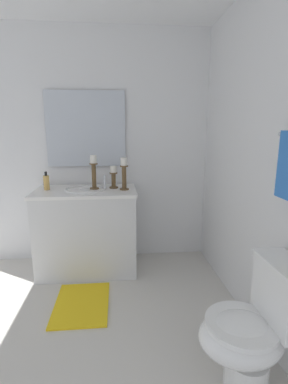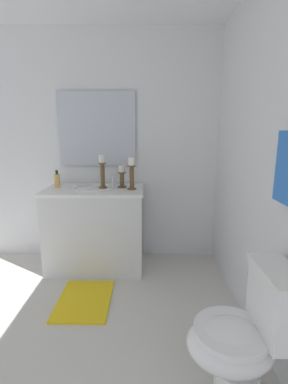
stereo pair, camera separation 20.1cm
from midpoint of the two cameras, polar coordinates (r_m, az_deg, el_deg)
floor at (r=2.34m, az=-16.66°, el=-25.73°), size 2.50×2.66×0.02m
wall_back at (r=2.02m, az=21.01°, el=6.15°), size 2.50×0.04×2.45m
wall_left at (r=3.09m, az=-13.68°, el=8.54°), size 0.04×2.66×2.45m
vanity_cabinet at (r=2.93m, az=-13.51°, el=-7.68°), size 0.58×1.00×0.85m
sink_basin at (r=2.82m, az=-13.89°, el=-0.32°), size 0.40×0.40×0.24m
mirror at (r=3.03m, az=-13.76°, el=12.44°), size 0.02×0.82×0.77m
candle_holder_tall at (r=2.72m, az=-6.24°, el=3.92°), size 0.09×0.09×0.32m
candle_holder_short at (r=2.83m, az=-8.32°, el=3.13°), size 0.09×0.09×0.22m
candle_holder_mid at (r=2.81m, az=-12.33°, el=4.17°), size 0.09×0.09×0.34m
soap_bottle at (r=2.92m, az=-21.31°, el=1.85°), size 0.06×0.06×0.18m
toilet at (r=1.75m, az=18.12°, el=-25.33°), size 0.39×0.54×0.75m
bath_mat at (r=2.57m, az=-15.04°, el=-21.36°), size 0.60×0.44×0.02m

